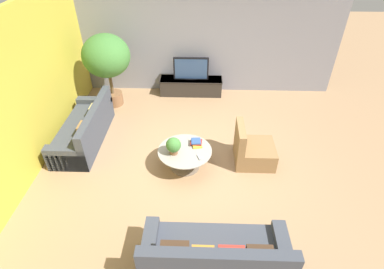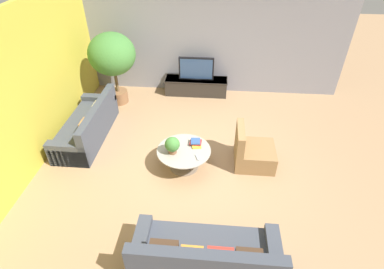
% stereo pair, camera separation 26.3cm
% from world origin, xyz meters
% --- Properties ---
extents(ground_plane, '(24.00, 24.00, 0.00)m').
position_xyz_m(ground_plane, '(0.00, 0.00, 0.00)').
color(ground_plane, '#9E7A56').
extents(back_wall_stone, '(7.40, 0.12, 3.00)m').
position_xyz_m(back_wall_stone, '(0.00, 3.26, 1.50)').
color(back_wall_stone, gray).
rests_on(back_wall_stone, ground).
extents(side_wall_left, '(0.12, 7.40, 3.00)m').
position_xyz_m(side_wall_left, '(-3.26, 0.20, 1.50)').
color(side_wall_left, gold).
rests_on(side_wall_left, ground).
extents(media_console, '(1.75, 0.50, 0.46)m').
position_xyz_m(media_console, '(-0.25, 2.94, 0.24)').
color(media_console, '#2D2823').
rests_on(media_console, ground).
extents(television, '(0.96, 0.13, 0.62)m').
position_xyz_m(television, '(-0.25, 2.94, 0.77)').
color(television, black).
rests_on(television, media_console).
extents(coffee_table, '(1.07, 1.07, 0.44)m').
position_xyz_m(coffee_table, '(-0.26, -0.15, 0.31)').
color(coffee_table, '#756656').
rests_on(coffee_table, ground).
extents(couch_by_wall, '(0.84, 2.13, 0.84)m').
position_xyz_m(couch_by_wall, '(-2.55, 0.68, 0.28)').
color(couch_by_wall, '#3D424C').
rests_on(couch_by_wall, ground).
extents(couch_near_entry, '(2.09, 0.84, 0.84)m').
position_xyz_m(couch_near_entry, '(0.29, -2.31, 0.29)').
color(couch_near_entry, '#3D424C').
rests_on(couch_near_entry, ground).
extents(armchair_wicker, '(0.80, 0.76, 0.86)m').
position_xyz_m(armchair_wicker, '(1.12, 0.08, 0.27)').
color(armchair_wicker, olive).
rests_on(armchair_wicker, ground).
extents(potted_palm_tall, '(1.18, 1.18, 1.90)m').
position_xyz_m(potted_palm_tall, '(-2.32, 2.30, 1.31)').
color(potted_palm_tall, brown).
rests_on(potted_palm_tall, ground).
extents(potted_plant_tabletop, '(0.29, 0.29, 0.35)m').
position_xyz_m(potted_plant_tabletop, '(-0.47, -0.25, 0.63)').
color(potted_plant_tabletop, brown).
rests_on(potted_plant_tabletop, coffee_table).
extents(book_stack, '(0.25, 0.32, 0.09)m').
position_xyz_m(book_stack, '(-0.04, 0.05, 0.48)').
color(book_stack, gold).
rests_on(book_stack, coffee_table).
extents(remote_black, '(0.15, 0.14, 0.02)m').
position_xyz_m(remote_black, '(-0.46, 0.06, 0.45)').
color(remote_black, black).
rests_on(remote_black, coffee_table).
extents(remote_silver, '(0.09, 0.16, 0.02)m').
position_xyz_m(remote_silver, '(0.02, -0.36, 0.45)').
color(remote_silver, gray).
rests_on(remote_silver, coffee_table).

